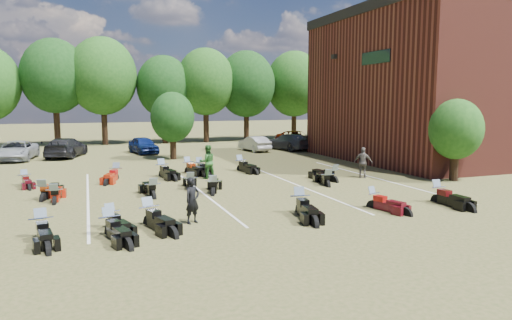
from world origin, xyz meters
name	(u,v)px	position (x,y,z in m)	size (l,w,h in m)	color
ground	(282,198)	(0.00, 0.00, 0.00)	(160.00, 160.00, 0.00)	brown
car_2	(16,151)	(-12.80, 18.79, 0.70)	(2.31, 5.01, 1.39)	gray
car_3	(66,147)	(-9.47, 19.52, 0.74)	(2.08, 5.13, 1.49)	black
car_4	(143,145)	(-3.64, 20.04, 0.69)	(1.63, 4.05, 1.38)	#0B1A51
car_5	(254,144)	(5.52, 18.59, 0.64)	(1.35, 3.86, 1.27)	#BBBAB5
car_6	(295,139)	(10.00, 19.90, 0.77)	(2.56, 5.54, 1.54)	#511104
car_7	(288,142)	(8.69, 18.50, 0.71)	(1.99, 4.89, 1.42)	#3D3C41
person_black	(192,201)	(-4.59, -2.75, 0.81)	(0.59, 0.39, 1.61)	black
person_green	(207,162)	(-1.78, 6.17, 0.93)	(0.90, 0.70, 1.86)	#275D23
person_grey	(363,163)	(6.37, 3.36, 0.86)	(1.01, 0.42, 1.73)	#5B544E
motorcycle_0	(42,238)	(-9.36, -2.84, 0.00)	(0.73, 2.30, 1.28)	black
motorcycle_1	(111,228)	(-7.28, -2.38, 0.00)	(0.65, 2.05, 1.14)	black
motorcycle_2	(110,236)	(-7.37, -3.31, 0.00)	(0.72, 2.25, 1.26)	black
motorcycle_3	(149,225)	(-6.04, -2.51, 0.00)	(0.76, 2.39, 1.33)	black
motorcycle_4	(300,213)	(-0.48, -2.78, 0.00)	(0.80, 2.50, 1.39)	black
motorcycle_5	(437,202)	(5.80, -3.06, 0.00)	(0.76, 2.38, 1.32)	black
motorcycle_6	(373,208)	(2.67, -2.96, 0.00)	(0.68, 2.13, 1.19)	#4A0A12
motorcycle_7	(55,204)	(-9.29, 2.27, 0.00)	(0.69, 2.16, 1.20)	#A11C0B
motorcycle_8	(44,201)	(-9.78, 3.08, 0.00)	(0.75, 2.35, 1.31)	black
motorcycle_9	(153,198)	(-5.30, 1.98, 0.00)	(0.73, 2.28, 1.27)	black
motorcycle_10	(191,191)	(-3.40, 3.10, 0.00)	(0.72, 2.27, 1.26)	black
motorcycle_11	(213,195)	(-2.64, 1.76, 0.00)	(0.74, 2.31, 1.29)	black
motorcycle_12	(334,182)	(4.17, 2.76, 0.00)	(0.75, 2.35, 1.31)	black
motorcycle_13	(328,186)	(3.26, 1.77, 0.00)	(0.71, 2.22, 1.24)	black
motorcycle_14	(25,185)	(-10.97, 7.34, 0.00)	(0.64, 2.00, 1.12)	#3E0810
motorcycle_15	(116,180)	(-6.54, 7.55, 0.00)	(0.74, 2.31, 1.29)	#A11F0B
motorcycle_16	(162,176)	(-4.02, 7.78, 0.00)	(0.80, 2.50, 1.39)	black
motorcycle_17	(188,173)	(-2.36, 8.57, 0.00)	(0.76, 2.38, 1.33)	black
motorcycle_18	(200,173)	(-1.71, 8.36, 0.00)	(0.73, 2.31, 1.29)	black
motorcycle_19	(240,171)	(0.83, 8.29, 0.00)	(0.77, 2.40, 1.34)	black
brick_building	(496,87)	(22.00, 9.00, 5.36)	(25.40, 15.20, 10.70)	maroon
tree_line	(158,81)	(-1.00, 29.00, 6.31)	(56.00, 6.00, 9.79)	black
young_tree_near_building	(456,129)	(10.50, 1.00, 2.75)	(2.80, 2.80, 4.16)	black
young_tree_midfield	(172,117)	(-2.00, 15.50, 3.09)	(3.20, 3.20, 4.70)	black
parking_lines	(199,190)	(-3.00, 3.00, 0.01)	(20.10, 14.00, 0.01)	silver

